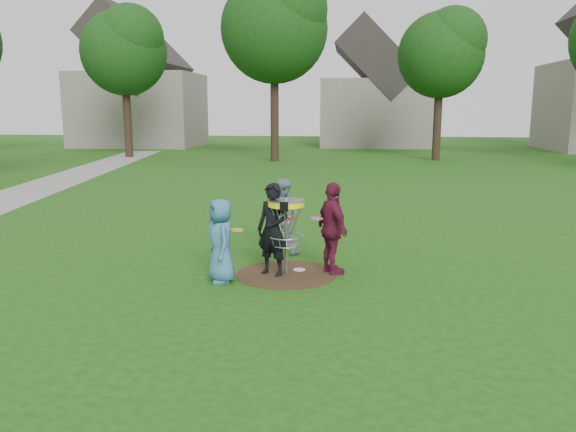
# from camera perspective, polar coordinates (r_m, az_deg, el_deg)

# --- Properties ---
(ground) EXTENTS (100.00, 100.00, 0.00)m
(ground) POSITION_cam_1_polar(r_m,az_deg,el_deg) (10.03, -0.18, -5.94)
(ground) COLOR #19470F
(ground) RESTS_ON ground
(dirt_patch) EXTENTS (1.80, 1.80, 0.01)m
(dirt_patch) POSITION_cam_1_polar(r_m,az_deg,el_deg) (10.02, -0.18, -5.92)
(dirt_patch) COLOR #47331E
(dirt_patch) RESTS_ON ground
(concrete_path) EXTENTS (7.75, 39.92, 0.02)m
(concrete_path) POSITION_cam_1_polar(r_m,az_deg,el_deg) (20.93, -25.87, 1.86)
(concrete_path) COLOR #9E9E99
(concrete_path) RESTS_ON ground
(player_blue) EXTENTS (0.71, 0.83, 1.43)m
(player_blue) POSITION_cam_1_polar(r_m,az_deg,el_deg) (9.51, -6.81, -2.50)
(player_blue) COLOR teal
(player_blue) RESTS_ON ground
(player_black) EXTENTS (0.70, 0.59, 1.64)m
(player_black) POSITION_cam_1_polar(r_m,az_deg,el_deg) (9.81, -1.56, -1.38)
(player_black) COLOR black
(player_black) RESTS_ON ground
(player_grey) EXTENTS (0.81, 0.67, 1.53)m
(player_grey) POSITION_cam_1_polar(r_m,az_deg,el_deg) (11.28, -0.64, -0.03)
(player_grey) COLOR #7F90A3
(player_grey) RESTS_ON ground
(player_maroon) EXTENTS (0.81, 1.04, 1.64)m
(player_maroon) POSITION_cam_1_polar(r_m,az_deg,el_deg) (9.91, 4.55, -1.28)
(player_maroon) COLOR maroon
(player_maroon) RESTS_ON ground
(disc_on_grass) EXTENTS (0.22, 0.22, 0.02)m
(disc_on_grass) POSITION_cam_1_polar(r_m,az_deg,el_deg) (10.27, 1.15, -5.49)
(disc_on_grass) COLOR white
(disc_on_grass) RESTS_ON ground
(disc_golf_basket) EXTENTS (0.66, 0.67, 1.38)m
(disc_golf_basket) POSITION_cam_1_polar(r_m,az_deg,el_deg) (9.78, -0.19, -0.22)
(disc_golf_basket) COLOR #9EA0A5
(disc_golf_basket) RESTS_ON ground
(held_discs) EXTENTS (1.55, 1.80, 0.15)m
(held_discs) POSITION_cam_1_polar(r_m,az_deg,el_deg) (10.02, -0.65, -0.32)
(held_discs) COLOR gold
(held_discs) RESTS_ON ground
(tree_row) EXTENTS (51.20, 17.42, 9.90)m
(tree_row) POSITION_cam_1_polar(r_m,az_deg,el_deg) (30.39, 5.13, 17.11)
(tree_row) COLOR #38281C
(tree_row) RESTS_ON ground
(house_row) EXTENTS (44.50, 10.65, 11.62)m
(house_row) POSITION_cam_1_polar(r_m,az_deg,el_deg) (42.78, 11.35, 12.36)
(house_row) COLOR gray
(house_row) RESTS_ON ground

